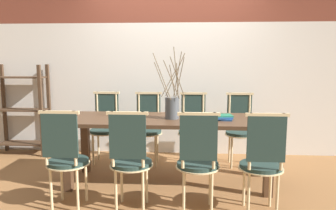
{
  "coord_description": "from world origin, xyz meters",
  "views": [
    {
      "loc": [
        0.25,
        -3.62,
        1.43
      ],
      "look_at": [
        0.0,
        0.0,
        0.91
      ],
      "focal_mm": 35.0,
      "sensor_mm": 36.0,
      "label": 1
    }
  ],
  "objects_px": {
    "chair_near_center": "(198,159)",
    "chair_far_center": "(193,126)",
    "dining_table": "(168,128)",
    "shelving_rack": "(22,110)",
    "vase_centerpiece": "(172,106)",
    "book_stack": "(222,117)"
  },
  "relations": [
    {
      "from": "dining_table",
      "to": "chair_far_center",
      "type": "xyz_separation_m",
      "value": [
        0.29,
        0.72,
        -0.13
      ]
    },
    {
      "from": "dining_table",
      "to": "chair_far_center",
      "type": "distance_m",
      "value": 0.79
    },
    {
      "from": "vase_centerpiece",
      "to": "chair_near_center",
      "type": "bearing_deg",
      "value": -68.3
    },
    {
      "from": "book_stack",
      "to": "shelving_rack",
      "type": "relative_size",
      "value": 0.18
    },
    {
      "from": "dining_table",
      "to": "chair_near_center",
      "type": "distance_m",
      "value": 0.8
    },
    {
      "from": "dining_table",
      "to": "book_stack",
      "type": "height_order",
      "value": "book_stack"
    },
    {
      "from": "dining_table",
      "to": "book_stack",
      "type": "relative_size",
      "value": 9.76
    },
    {
      "from": "vase_centerpiece",
      "to": "book_stack",
      "type": "xyz_separation_m",
      "value": [
        0.56,
        -0.01,
        -0.11
      ]
    },
    {
      "from": "book_stack",
      "to": "chair_near_center",
      "type": "bearing_deg",
      "value": -112.12
    },
    {
      "from": "book_stack",
      "to": "shelving_rack",
      "type": "bearing_deg",
      "value": 159.67
    },
    {
      "from": "chair_near_center",
      "to": "chair_far_center",
      "type": "bearing_deg",
      "value": 91.36
    },
    {
      "from": "chair_far_center",
      "to": "shelving_rack",
      "type": "relative_size",
      "value": 0.72
    },
    {
      "from": "vase_centerpiece",
      "to": "chair_far_center",
      "type": "bearing_deg",
      "value": 72.01
    },
    {
      "from": "chair_near_center",
      "to": "chair_far_center",
      "type": "distance_m",
      "value": 1.45
    },
    {
      "from": "dining_table",
      "to": "vase_centerpiece",
      "type": "bearing_deg",
      "value": -28.63
    },
    {
      "from": "dining_table",
      "to": "shelving_rack",
      "type": "relative_size",
      "value": 1.75
    },
    {
      "from": "dining_table",
      "to": "chair_far_center",
      "type": "bearing_deg",
      "value": 68.11
    },
    {
      "from": "chair_near_center",
      "to": "shelving_rack",
      "type": "xyz_separation_m",
      "value": [
        -2.57,
        1.74,
        0.15
      ]
    },
    {
      "from": "chair_near_center",
      "to": "chair_far_center",
      "type": "xyz_separation_m",
      "value": [
        -0.03,
        1.45,
        0.0
      ]
    },
    {
      "from": "chair_near_center",
      "to": "shelving_rack",
      "type": "height_order",
      "value": "shelving_rack"
    },
    {
      "from": "chair_near_center",
      "to": "book_stack",
      "type": "bearing_deg",
      "value": 67.88
    },
    {
      "from": "shelving_rack",
      "to": "chair_far_center",
      "type": "bearing_deg",
      "value": -6.61
    }
  ]
}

